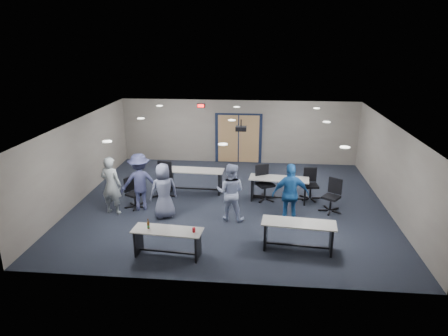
# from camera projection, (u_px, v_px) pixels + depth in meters

# --- Properties ---
(floor) EXTENTS (10.00, 10.00, 0.00)m
(floor) POSITION_uv_depth(u_px,v_px,m) (230.00, 203.00, 13.20)
(floor) COLOR #1C202C
(floor) RESTS_ON ground
(back_wall) EXTENTS (10.00, 0.04, 2.70)m
(back_wall) POSITION_uv_depth(u_px,v_px,m) (239.00, 132.00, 17.02)
(back_wall) COLOR slate
(back_wall) RESTS_ON floor
(front_wall) EXTENTS (10.00, 0.04, 2.70)m
(front_wall) POSITION_uv_depth(u_px,v_px,m) (214.00, 228.00, 8.52)
(front_wall) COLOR slate
(front_wall) RESTS_ON floor
(left_wall) EXTENTS (0.04, 9.00, 2.70)m
(left_wall) POSITION_uv_depth(u_px,v_px,m) (80.00, 160.00, 13.22)
(left_wall) COLOR slate
(left_wall) RESTS_ON floor
(right_wall) EXTENTS (0.04, 9.00, 2.70)m
(right_wall) POSITION_uv_depth(u_px,v_px,m) (391.00, 169.00, 12.33)
(right_wall) COLOR slate
(right_wall) RESTS_ON floor
(ceiling) EXTENTS (10.00, 9.00, 0.04)m
(ceiling) POSITION_uv_depth(u_px,v_px,m) (231.00, 122.00, 12.35)
(ceiling) COLOR white
(ceiling) RESTS_ON back_wall
(double_door) EXTENTS (2.00, 0.07, 2.20)m
(double_door) POSITION_uv_depth(u_px,v_px,m) (238.00, 139.00, 17.08)
(double_door) COLOR #101932
(double_door) RESTS_ON back_wall
(exit_sign) EXTENTS (0.32, 0.07, 0.18)m
(exit_sign) POSITION_uv_depth(u_px,v_px,m) (201.00, 106.00, 16.77)
(exit_sign) COLOR black
(exit_sign) RESTS_ON back_wall
(ceiling_projector) EXTENTS (0.35, 0.32, 0.37)m
(ceiling_projector) POSITION_uv_depth(u_px,v_px,m) (241.00, 128.00, 12.88)
(ceiling_projector) COLOR black
(ceiling_projector) RESTS_ON ceiling
(ceiling_can_lights) EXTENTS (6.24, 5.74, 0.02)m
(ceiling_can_lights) POSITION_uv_depth(u_px,v_px,m) (231.00, 122.00, 12.59)
(ceiling_can_lights) COLOR white
(ceiling_can_lights) RESTS_ON ceiling
(table_front_left) EXTENTS (1.78, 0.72, 0.97)m
(table_front_left) POSITION_uv_depth(u_px,v_px,m) (168.00, 238.00, 9.90)
(table_front_left) COLOR #ACA9A2
(table_front_left) RESTS_ON floor
(table_front_right) EXTENTS (1.92, 0.80, 0.76)m
(table_front_right) POSITION_uv_depth(u_px,v_px,m) (298.00, 231.00, 10.18)
(table_front_right) COLOR #ACA9A2
(table_front_right) RESTS_ON floor
(table_back_left) EXTENTS (2.02, 0.75, 0.81)m
(table_back_left) POSITION_uv_depth(u_px,v_px,m) (195.00, 177.00, 13.97)
(table_back_left) COLOR #ACA9A2
(table_back_left) RESTS_ON floor
(table_back_right) EXTENTS (2.01, 0.85, 0.79)m
(table_back_right) POSITION_uv_depth(u_px,v_px,m) (279.00, 185.00, 13.23)
(table_back_right) COLOR #ACA9A2
(table_back_right) RESTS_ON floor
(chair_back_a) EXTENTS (0.84, 0.84, 1.19)m
(chair_back_a) POSITION_uv_depth(u_px,v_px,m) (163.00, 180.00, 13.55)
(chair_back_a) COLOR black
(chair_back_a) RESTS_ON floor
(chair_back_c) EXTENTS (0.99, 0.99, 1.16)m
(chair_back_c) POSITION_uv_depth(u_px,v_px,m) (265.00, 183.00, 13.30)
(chair_back_c) COLOR black
(chair_back_c) RESTS_ON floor
(chair_back_d) EXTENTS (0.73, 0.73, 1.06)m
(chair_back_d) POSITION_uv_depth(u_px,v_px,m) (311.00, 184.00, 13.34)
(chair_back_d) COLOR black
(chair_back_d) RESTS_ON floor
(chair_loose_left) EXTENTS (0.85, 0.85, 1.00)m
(chair_loose_left) POSITION_uv_depth(u_px,v_px,m) (135.00, 193.00, 12.69)
(chair_loose_left) COLOR black
(chair_loose_left) RESTS_ON floor
(chair_loose_right) EXTENTS (0.92, 0.92, 1.05)m
(chair_loose_right) POSITION_uv_depth(u_px,v_px,m) (331.00, 196.00, 12.38)
(chair_loose_right) COLOR black
(chair_loose_right) RESTS_ON floor
(person_gray) EXTENTS (0.74, 0.55, 1.83)m
(person_gray) POSITION_uv_depth(u_px,v_px,m) (111.00, 185.00, 12.17)
(person_gray) COLOR #9FA9AD
(person_gray) RESTS_ON floor
(person_plaid) EXTENTS (0.98, 0.85, 1.70)m
(person_plaid) POSITION_uv_depth(u_px,v_px,m) (164.00, 191.00, 11.91)
(person_plaid) COLOR slate
(person_plaid) RESTS_ON floor
(person_lightblue) EXTENTS (0.93, 0.77, 1.75)m
(person_lightblue) POSITION_uv_depth(u_px,v_px,m) (231.00, 192.00, 11.75)
(person_lightblue) COLOR #A4B2DA
(person_lightblue) RESTS_ON floor
(person_navy) EXTENTS (1.12, 0.59, 1.83)m
(person_navy) POSITION_uv_depth(u_px,v_px,m) (290.00, 194.00, 11.48)
(person_navy) COLOR #1B5296
(person_navy) RESTS_ON floor
(person_back) EXTENTS (1.34, 1.03, 1.83)m
(person_back) POSITION_uv_depth(u_px,v_px,m) (140.00, 182.00, 12.45)
(person_back) COLOR #373B64
(person_back) RESTS_ON floor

